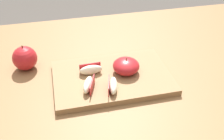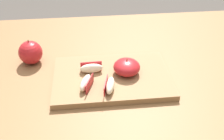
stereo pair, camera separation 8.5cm
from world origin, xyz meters
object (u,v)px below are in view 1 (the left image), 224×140
Objects in this scene: apple_wedge_left at (91,69)px; cutting_board at (112,78)px; apple_wedge_right at (88,85)px; apple_half_skin_up at (126,66)px; apple_wedge_front at (113,86)px; whole_apple_crimson at (25,58)px.

cutting_board is at bearing -20.21° from apple_wedge_left.
apple_wedge_left is (-0.07, 0.02, 0.03)m from cutting_board.
apple_wedge_left is at bearing 75.34° from apple_wedge_right.
apple_half_skin_up reaches higher than apple_wedge_front.
apple_half_skin_up is 1.12× the size of apple_wedge_right.
apple_wedge_right is at bearing -104.66° from apple_wedge_left.
whole_apple_crimson is (-0.21, 0.11, 0.00)m from apple_wedge_left.
apple_half_skin_up reaches higher than apple_wedge_left.
whole_apple_crimson reaches higher than apple_half_skin_up.
whole_apple_crimson is at bearing 141.72° from apple_wedge_front.
apple_half_skin_up reaches higher than cutting_board.
apple_half_skin_up reaches higher than apple_wedge_right.
apple_wedge_front is at bearing -128.52° from apple_half_skin_up.
cutting_board is 0.10m from apple_wedge_right.
apple_wedge_left is at bearing 159.79° from cutting_board.
apple_wedge_front is (-0.06, -0.08, -0.01)m from apple_half_skin_up.
apple_wedge_front is 0.07m from apple_wedge_right.
whole_apple_crimson is at bearing 152.50° from apple_wedge_left.
apple_wedge_front reaches higher than cutting_board.
apple_wedge_left is 0.96× the size of apple_wedge_right.
apple_wedge_front is at bearing -62.15° from apple_wedge_left.
apple_wedge_left is at bearing 117.85° from apple_wedge_front.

